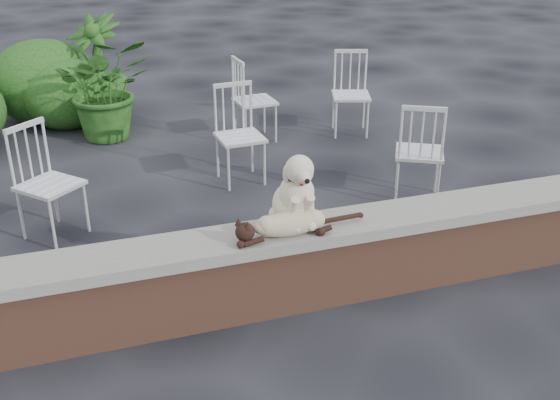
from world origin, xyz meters
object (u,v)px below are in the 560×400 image
object	(u,v)px
cat	(289,222)
chair_a	(49,183)
dog	(293,186)
chair_c	(420,151)
chair_d	(351,94)
chair_e	(255,99)
chair_b	(240,136)
potted_plant_a	(106,88)
potted_plant_b	(96,68)

from	to	relation	value
cat	chair_a	xyz separation A→B (m)	(-1.47, 1.62, -0.20)
dog	chair_c	distance (m)	2.05
chair_d	chair_e	size ratio (longest dim) A/B	1.00
chair_d	chair_b	world-z (taller)	same
chair_e	chair_a	bearing A→B (deg)	123.91
chair_c	chair_b	size ratio (longest dim) A/B	1.00
cat	chair_b	size ratio (longest dim) A/B	1.14
chair_d	chair_c	bearing A→B (deg)	-76.66
chair_a	potted_plant_a	xyz separation A→B (m)	(0.66, 2.31, 0.11)
chair_c	potted_plant_b	distance (m)	4.22
potted_plant_a	potted_plant_b	world-z (taller)	potted_plant_b
chair_a	chair_e	xyz separation A→B (m)	(2.22, 1.72, 0.00)
potted_plant_b	cat	bearing A→B (deg)	-79.65
chair_c	potted_plant_a	size ratio (longest dim) A/B	0.81
cat	potted_plant_b	size ratio (longest dim) A/B	0.84
dog	chair_e	size ratio (longest dim) A/B	0.57
cat	potted_plant_a	size ratio (longest dim) A/B	0.92
chair_c	potted_plant_a	distance (m)	3.61
dog	cat	distance (m)	0.24
chair_c	chair_d	bearing A→B (deg)	-66.10
chair_a	potted_plant_a	bearing A→B (deg)	32.49
dog	chair_c	world-z (taller)	dog
cat	potted_plant_b	xyz separation A→B (m)	(-0.86, 4.69, -0.04)
dog	chair_b	size ratio (longest dim) A/B	0.57
cat	potted_plant_b	world-z (taller)	potted_plant_b
chair_c	chair_e	distance (m)	2.22
cat	chair_e	distance (m)	3.43
dog	potted_plant_a	distance (m)	3.90
chair_e	potted_plant_b	distance (m)	2.10
chair_b	potted_plant_a	bearing A→B (deg)	119.41
chair_e	potted_plant_a	world-z (taller)	potted_plant_a
chair_e	chair_b	xyz separation A→B (m)	(-0.47, -1.11, 0.00)
chair_a	chair_b	distance (m)	1.85
chair_b	potted_plant_b	bearing A→B (deg)	111.59
chair_e	chair_b	world-z (taller)	same
dog	chair_d	size ratio (longest dim) A/B	0.57
dog	cat	xyz separation A→B (m)	(-0.08, -0.15, -0.18)
chair_d	chair_a	bearing A→B (deg)	-136.48
chair_a	potted_plant_b	size ratio (longest dim) A/B	0.74
chair_a	chair_c	bearing A→B (deg)	-46.70
chair_c	chair_d	xyz separation A→B (m)	(0.15, 1.87, 0.00)
cat	chair_c	xyz separation A→B (m)	(1.70, 1.34, -0.20)
chair_d	chair_e	xyz separation A→B (m)	(-1.11, 0.14, 0.00)
chair_e	dog	bearing A→B (deg)	164.21
cat	chair_e	bearing A→B (deg)	77.36
cat	chair_d	size ratio (longest dim) A/B	1.14
chair_a	cat	bearing A→B (deg)	-89.46
chair_c	chair_b	world-z (taller)	same
chair_d	potted_plant_a	bearing A→B (deg)	-177.21
chair_c	chair_b	xyz separation A→B (m)	(-1.43, 0.90, 0.00)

